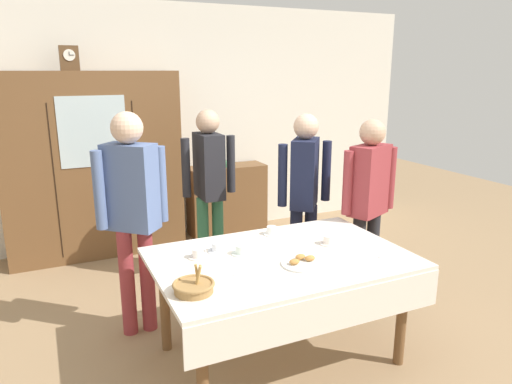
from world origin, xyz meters
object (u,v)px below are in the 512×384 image
object	(u,v)px
person_beside_shelf	(369,194)
bread_basket	(194,287)
tea_cup_far_left	(272,231)
pastry_plate	(303,262)
bookshelf_low	(227,199)
tea_cup_mid_left	(329,240)
spoon_front_edge	(230,275)
dining_table	(283,271)
person_behind_table_left	(305,186)
person_near_right_end	(132,203)
mantel_clock	(69,58)
tea_cup_near_left	(198,254)
spoon_mid_left	(376,257)
person_by_cabinet	(209,178)
tea_cup_front_edge	(217,248)
book_stack	(226,164)
wall_cabinet	(94,166)
tea_cup_near_right	(241,250)

from	to	relation	value
person_beside_shelf	bread_basket	bearing A→B (deg)	-157.72
tea_cup_far_left	pastry_plate	distance (m)	0.59
bookshelf_low	person_beside_shelf	world-z (taller)	person_beside_shelf
tea_cup_far_left	tea_cup_mid_left	world-z (taller)	same
bookshelf_low	spoon_front_edge	xyz separation A→B (m)	(-1.05, -2.75, 0.34)
bread_basket	dining_table	bearing A→B (deg)	18.17
tea_cup_mid_left	person_behind_table_left	xyz separation A→B (m)	(0.27, 0.80, 0.19)
person_near_right_end	person_beside_shelf	size ratio (longest dim) A/B	1.07
spoon_front_edge	mantel_clock	bearing A→B (deg)	102.86
spoon_front_edge	person_near_right_end	size ratio (longest dim) A/B	0.07
bookshelf_low	pastry_plate	size ratio (longest dim) A/B	3.36
tea_cup_near_left	spoon_mid_left	distance (m)	1.18
dining_table	person_by_cabinet	world-z (taller)	person_by_cabinet
bookshelf_low	tea_cup_mid_left	bearing A→B (deg)	-94.72
bread_basket	spoon_front_edge	bearing A→B (deg)	23.69
tea_cup_front_edge	spoon_mid_left	world-z (taller)	tea_cup_front_edge
book_stack	tea_cup_mid_left	world-z (taller)	book_stack
tea_cup_front_edge	person_behind_table_left	bearing A→B (deg)	30.00
person_near_right_end	person_by_cabinet	distance (m)	1.11
dining_table	tea_cup_front_edge	distance (m)	0.48
wall_cabinet	tea_cup_near_right	size ratio (longest dim) A/B	15.06
tea_cup_near_left	spoon_mid_left	world-z (taller)	tea_cup_near_left
tea_cup_mid_left	person_beside_shelf	xyz separation A→B (m)	(0.65, 0.40, 0.17)
mantel_clock	pastry_plate	xyz separation A→B (m)	(1.10, -2.73, -1.31)
tea_cup_near_left	person_behind_table_left	bearing A→B (deg)	28.56
dining_table	mantel_clock	distance (m)	3.13
tea_cup_far_left	tea_cup_mid_left	distance (m)	0.45
tea_cup_mid_left	pastry_plate	distance (m)	0.42
person_beside_shelf	tea_cup_mid_left	bearing A→B (deg)	-148.38
bread_basket	spoon_front_edge	size ratio (longest dim) A/B	2.02
person_by_cabinet	tea_cup_far_left	bearing A→B (deg)	-83.23
person_behind_table_left	tea_cup_mid_left	bearing A→B (deg)	-108.34
tea_cup_mid_left	pastry_plate	bearing A→B (deg)	-146.21
book_stack	tea_cup_near_right	bearing A→B (deg)	-109.14
wall_cabinet	tea_cup_near_right	world-z (taller)	wall_cabinet
tea_cup_near_right	bread_basket	distance (m)	0.62
mantel_clock	spoon_mid_left	distance (m)	3.52
tea_cup_mid_left	pastry_plate	xyz separation A→B (m)	(-0.35, -0.24, -0.02)
wall_cabinet	person_beside_shelf	bearing A→B (deg)	-46.84
dining_table	bookshelf_low	world-z (taller)	bookshelf_low
bookshelf_low	tea_cup_far_left	bearing A→B (deg)	-102.54
person_beside_shelf	wall_cabinet	bearing A→B (deg)	133.16
dining_table	wall_cabinet	xyz separation A→B (m)	(-0.90, 2.59, 0.32)
person_beside_shelf	tea_cup_far_left	bearing A→B (deg)	-177.06
dining_table	person_by_cabinet	size ratio (longest dim) A/B	1.04
bread_basket	person_beside_shelf	bearing A→B (deg)	22.28
tea_cup_mid_left	spoon_mid_left	distance (m)	0.38
dining_table	person_beside_shelf	world-z (taller)	person_beside_shelf
mantel_clock	person_by_cabinet	world-z (taller)	mantel_clock
dining_table	bread_basket	world-z (taller)	bread_basket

